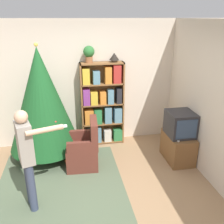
# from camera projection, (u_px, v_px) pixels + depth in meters

# --- Properties ---
(ground_plane) EXTENTS (14.00, 14.00, 0.00)m
(ground_plane) POSITION_uv_depth(u_px,v_px,m) (96.00, 195.00, 3.92)
(ground_plane) COLOR #9E7A56
(wall_back) EXTENTS (8.00, 0.10, 2.60)m
(wall_back) POSITION_uv_depth(u_px,v_px,m) (83.00, 84.00, 5.25)
(wall_back) COLOR beige
(wall_back) RESTS_ON ground_plane
(wall_right) EXTENTS (0.10, 8.00, 2.60)m
(wall_right) POSITION_uv_depth(u_px,v_px,m) (224.00, 110.00, 3.79)
(wall_right) COLOR beige
(wall_right) RESTS_ON ground_plane
(area_rug) EXTENTS (2.07, 2.18, 0.01)m
(area_rug) POSITION_uv_depth(u_px,v_px,m) (61.00, 183.00, 4.20)
(area_rug) COLOR #56664C
(area_rug) RESTS_ON ground_plane
(bookshelf) EXTENTS (0.90, 0.26, 1.77)m
(bookshelf) POSITION_uv_depth(u_px,v_px,m) (102.00, 106.00, 5.28)
(bookshelf) COLOR brown
(bookshelf) RESTS_ON ground_plane
(tv_stand) EXTENTS (0.45, 0.71, 0.54)m
(tv_stand) POSITION_uv_depth(u_px,v_px,m) (178.00, 147.00, 4.81)
(tv_stand) COLOR brown
(tv_stand) RESTS_ON ground_plane
(television) EXTENTS (0.47, 0.51, 0.46)m
(television) POSITION_uv_depth(u_px,v_px,m) (180.00, 124.00, 4.63)
(television) COLOR #28282D
(television) RESTS_ON tv_stand
(game_remote) EXTENTS (0.04, 0.12, 0.02)m
(game_remote) POSITION_uv_depth(u_px,v_px,m) (177.00, 140.00, 4.49)
(game_remote) COLOR white
(game_remote) RESTS_ON tv_stand
(christmas_tree) EXTENTS (1.34, 1.34, 2.22)m
(christmas_tree) POSITION_uv_depth(u_px,v_px,m) (42.00, 100.00, 4.62)
(christmas_tree) COLOR #4C3323
(christmas_tree) RESTS_ON ground_plane
(armchair) EXTENTS (0.60, 0.59, 0.92)m
(armchair) POSITION_uv_depth(u_px,v_px,m) (84.00, 150.00, 4.59)
(armchair) COLOR brown
(armchair) RESTS_ON ground_plane
(standing_person) EXTENTS (0.71, 0.45, 1.51)m
(standing_person) POSITION_uv_depth(u_px,v_px,m) (27.00, 153.00, 3.39)
(standing_person) COLOR #38425B
(standing_person) RESTS_ON ground_plane
(potted_plant) EXTENTS (0.22, 0.22, 0.33)m
(potted_plant) POSITION_uv_depth(u_px,v_px,m) (89.00, 53.00, 4.85)
(potted_plant) COLOR #935B38
(potted_plant) RESTS_ON bookshelf
(table_lamp) EXTENTS (0.20, 0.20, 0.18)m
(table_lamp) POSITION_uv_depth(u_px,v_px,m) (114.00, 57.00, 4.97)
(table_lamp) COLOR #473828
(table_lamp) RESTS_ON bookshelf
(book_pile_near_tree) EXTENTS (0.25, 0.18, 0.11)m
(book_pile_near_tree) POSITION_uv_depth(u_px,v_px,m) (71.00, 161.00, 4.73)
(book_pile_near_tree) COLOR beige
(book_pile_near_tree) RESTS_ON ground_plane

